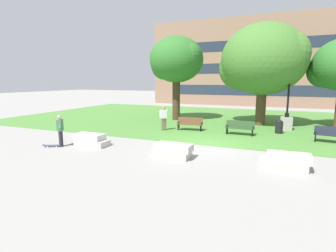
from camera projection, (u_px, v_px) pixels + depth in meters
ground_plane at (204, 146)px, 14.25m from camera, size 140.00×140.00×0.00m
grass_lawn at (233, 120)px, 23.32m from camera, size 40.00×20.00×0.02m
concrete_block_center at (91, 140)px, 14.21m from camera, size 1.91×0.90×0.64m
concrete_block_left at (172, 151)px, 12.01m from camera, size 1.89×0.90×0.64m
concrete_block_right at (285, 161)px, 10.45m from camera, size 1.91×0.90×0.64m
person_skateboarder at (60, 129)px, 13.89m from camera, size 0.51×0.55×1.71m
skateboard at (53, 145)px, 13.96m from camera, size 0.98×0.68×0.14m
park_bench_near_left at (240, 127)px, 16.94m from camera, size 1.81×0.56×0.90m
park_bench_near_right at (332, 134)px, 14.73m from camera, size 1.86×0.79×0.90m
park_bench_far_left at (190, 123)px, 18.50m from camera, size 1.85×0.73×0.90m
lamp_post_center at (287, 115)px, 18.67m from camera, size 1.32×0.80×5.35m
tree_far_left at (176, 61)px, 22.78m from camera, size 4.91×4.67×7.27m
tree_near_right at (262, 60)px, 20.02m from camera, size 6.69×6.38×7.79m
trash_bin at (279, 126)px, 17.40m from camera, size 0.49×0.49×0.96m
person_bystander_near_lawn at (164, 117)px, 18.37m from camera, size 0.51×0.54×1.71m
building_facade_distant at (254, 62)px, 35.41m from camera, size 29.21×1.03×12.00m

